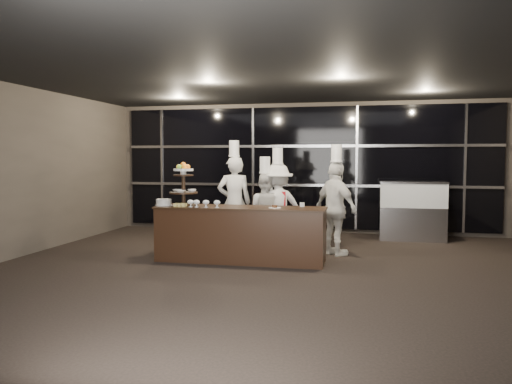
% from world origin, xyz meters
% --- Properties ---
extents(room, '(10.00, 10.00, 10.00)m').
position_xyz_m(room, '(0.00, 0.00, 1.50)').
color(room, black).
rests_on(room, ground).
extents(window_wall, '(8.60, 0.10, 2.80)m').
position_xyz_m(window_wall, '(0.00, 4.94, 1.50)').
color(window_wall, black).
rests_on(window_wall, ground).
extents(buffet_counter, '(2.84, 0.74, 0.92)m').
position_xyz_m(buffet_counter, '(-0.63, 1.42, 0.47)').
color(buffet_counter, black).
rests_on(buffet_counter, ground).
extents(display_stand, '(0.48, 0.48, 0.74)m').
position_xyz_m(display_stand, '(-1.63, 1.42, 1.34)').
color(display_stand, black).
rests_on(display_stand, buffet_counter).
extents(compotes, '(0.57, 0.11, 0.12)m').
position_xyz_m(compotes, '(-1.22, 1.20, 1.00)').
color(compotes, silver).
rests_on(compotes, buffet_counter).
extents(layer_cake, '(0.30, 0.30, 0.11)m').
position_xyz_m(layer_cake, '(-1.97, 1.37, 0.97)').
color(layer_cake, white).
rests_on(layer_cake, buffet_counter).
extents(pastry_squares, '(0.20, 0.13, 0.05)m').
position_xyz_m(pastry_squares, '(-1.63, 1.26, 0.95)').
color(pastry_squares, '#E3D06F').
rests_on(pastry_squares, buffet_counter).
extents(small_plate, '(0.20, 0.20, 0.05)m').
position_xyz_m(small_plate, '(-0.03, 1.32, 0.94)').
color(small_plate, white).
rests_on(small_plate, buffet_counter).
extents(chef_cup, '(0.08, 0.08, 0.07)m').
position_xyz_m(chef_cup, '(0.37, 1.67, 0.96)').
color(chef_cup, white).
rests_on(chef_cup, buffet_counter).
extents(display_case, '(1.35, 0.59, 1.24)m').
position_xyz_m(display_case, '(2.37, 4.30, 0.69)').
color(display_case, '#A5A5AA').
rests_on(display_case, ground).
extents(chef_a, '(0.74, 0.59, 2.06)m').
position_xyz_m(chef_a, '(-1.04, 2.57, 0.91)').
color(chef_a, silver).
rests_on(chef_a, ground).
extents(chef_b, '(0.79, 0.66, 1.76)m').
position_xyz_m(chef_b, '(-0.42, 2.45, 0.75)').
color(chef_b, white).
rests_on(chef_b, ground).
extents(chef_c, '(1.21, 1.02, 1.92)m').
position_xyz_m(chef_c, '(-0.21, 2.58, 0.82)').
color(chef_c, white).
rests_on(chef_c, ground).
extents(chef_d, '(0.98, 0.98, 1.97)m').
position_xyz_m(chef_d, '(0.89, 2.29, 0.85)').
color(chef_d, white).
rests_on(chef_d, ground).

